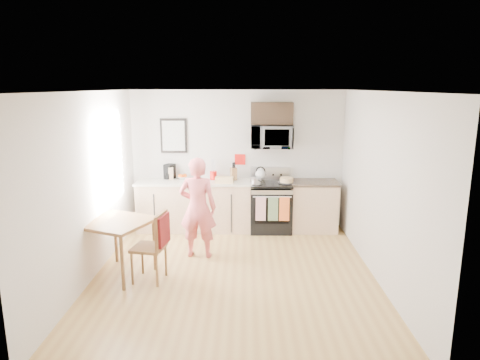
{
  "coord_description": "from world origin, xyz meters",
  "views": [
    {
      "loc": [
        0.16,
        -5.73,
        2.66
      ],
      "look_at": [
        0.07,
        1.0,
        1.18
      ],
      "focal_mm": 32.0,
      "sensor_mm": 36.0,
      "label": 1
    }
  ],
  "objects_px": {
    "person": "(198,208)",
    "dining_table": "(117,227)",
    "microwave": "(272,137)",
    "cake": "(287,180)",
    "range": "(271,208)",
    "chair": "(158,237)"
  },
  "relations": [
    {
      "from": "range",
      "to": "person",
      "type": "height_order",
      "value": "person"
    },
    {
      "from": "range",
      "to": "dining_table",
      "type": "relative_size",
      "value": 1.17
    },
    {
      "from": "range",
      "to": "microwave",
      "type": "xyz_separation_m",
      "value": [
        -0.0,
        0.1,
        1.32
      ]
    },
    {
      "from": "person",
      "to": "dining_table",
      "type": "height_order",
      "value": "person"
    },
    {
      "from": "dining_table",
      "to": "range",
      "type": "bearing_deg",
      "value": 41.22
    },
    {
      "from": "person",
      "to": "cake",
      "type": "height_order",
      "value": "person"
    },
    {
      "from": "dining_table",
      "to": "person",
      "type": "bearing_deg",
      "value": 34.17
    },
    {
      "from": "dining_table",
      "to": "microwave",
      "type": "bearing_deg",
      "value": 42.67
    },
    {
      "from": "person",
      "to": "cake",
      "type": "bearing_deg",
      "value": -136.12
    },
    {
      "from": "cake",
      "to": "person",
      "type": "bearing_deg",
      "value": -140.76
    },
    {
      "from": "microwave",
      "to": "person",
      "type": "height_order",
      "value": "microwave"
    },
    {
      "from": "person",
      "to": "dining_table",
      "type": "relative_size",
      "value": 1.62
    },
    {
      "from": "dining_table",
      "to": "chair",
      "type": "relative_size",
      "value": 1.0
    },
    {
      "from": "dining_table",
      "to": "cake",
      "type": "distance_m",
      "value": 3.22
    },
    {
      "from": "range",
      "to": "dining_table",
      "type": "height_order",
      "value": "range"
    },
    {
      "from": "dining_table",
      "to": "chair",
      "type": "bearing_deg",
      "value": -16.94
    },
    {
      "from": "range",
      "to": "chair",
      "type": "distance_m",
      "value": 2.76
    },
    {
      "from": "dining_table",
      "to": "cake",
      "type": "relative_size",
      "value": 3.28
    },
    {
      "from": "microwave",
      "to": "chair",
      "type": "relative_size",
      "value": 0.77
    },
    {
      "from": "chair",
      "to": "cake",
      "type": "relative_size",
      "value": 3.28
    },
    {
      "from": "microwave",
      "to": "cake",
      "type": "height_order",
      "value": "microwave"
    },
    {
      "from": "person",
      "to": "chair",
      "type": "height_order",
      "value": "person"
    }
  ]
}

